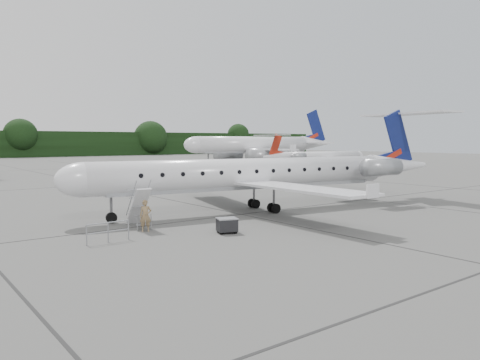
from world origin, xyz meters
TOP-DOWN VIEW (x-y plane):
  - ground at (0.00, 0.00)m, footprint 320.00×320.00m
  - main_regional_jet at (-2.21, 3.21)m, footprint 32.26×25.31m
  - airstair at (-11.33, 2.27)m, footprint 1.18×2.44m
  - passenger at (-11.53, 0.96)m, footprint 0.77×0.67m
  - safety_railing at (-14.27, -0.50)m, footprint 2.20×0.18m
  - baggage_cart at (-8.21, -2.17)m, footprint 1.25×1.13m
  - bg_narrowbody at (37.38, 51.89)m, footprint 35.10×27.07m
  - bg_regional_right at (41.36, 36.10)m, footprint 23.81×17.42m

SIDE VIEW (x-z plane):
  - ground at x=0.00m, z-range 0.00..0.00m
  - baggage_cart at x=-8.21m, z-range 0.00..0.90m
  - safety_railing at x=-14.27m, z-range 0.00..1.00m
  - passenger at x=-11.53m, z-range 0.00..1.78m
  - airstair at x=-11.33m, z-range 0.00..2.37m
  - bg_regional_right at x=41.36m, z-range 0.00..6.14m
  - main_regional_jet at x=-2.21m, z-range 0.00..7.56m
  - bg_narrowbody at x=37.38m, z-range 0.00..11.71m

